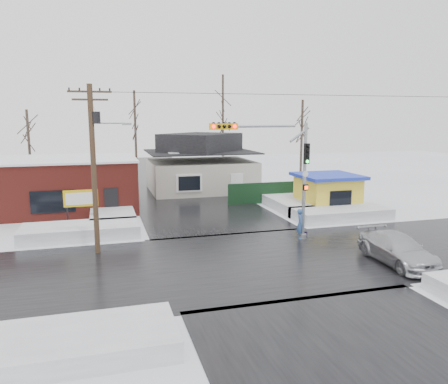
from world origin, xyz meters
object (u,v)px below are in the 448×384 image
object	(u,v)px
kiosk	(327,192)
car	(397,249)
traffic_signal	(280,165)
pedestrian	(300,224)
marquee_sign	(81,199)
utility_pole	(95,159)

from	to	relation	value
kiosk	car	bearing A→B (deg)	-103.25
traffic_signal	pedestrian	world-z (taller)	traffic_signal
traffic_signal	kiosk	bearing A→B (deg)	44.84
marquee_sign	pedestrian	world-z (taller)	marquee_sign
traffic_signal	utility_pole	bearing A→B (deg)	177.05
marquee_sign	car	bearing A→B (deg)	-37.50
marquee_sign	kiosk	size ratio (longest dim) A/B	0.55
traffic_signal	pedestrian	bearing A→B (deg)	2.19
utility_pole	pedestrian	size ratio (longest dim) A/B	4.88
kiosk	marquee_sign	bearing A→B (deg)	-178.45
car	traffic_signal	bearing A→B (deg)	128.67
pedestrian	kiosk	bearing A→B (deg)	-16.56
kiosk	pedestrian	bearing A→B (deg)	-129.06
utility_pole	traffic_signal	bearing A→B (deg)	-2.95
traffic_signal	marquee_sign	size ratio (longest dim) A/B	2.75
marquee_sign	kiosk	world-z (taller)	kiosk
traffic_signal	car	size ratio (longest dim) A/B	1.39
pedestrian	traffic_signal	bearing A→B (deg)	114.69
marquee_sign	kiosk	distance (m)	18.51
utility_pole	marquee_sign	size ratio (longest dim) A/B	3.53
traffic_signal	marquee_sign	world-z (taller)	traffic_signal
pedestrian	marquee_sign	bearing A→B (deg)	85.74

